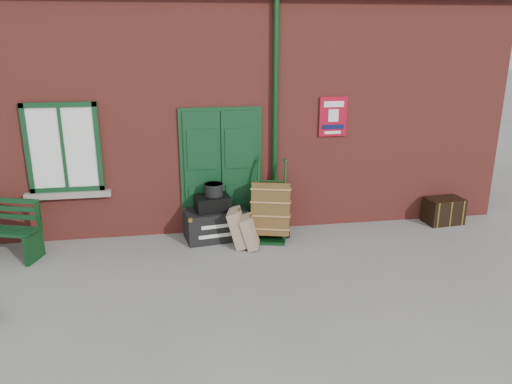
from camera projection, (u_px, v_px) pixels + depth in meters
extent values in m
plane|color=gray|center=(251.00, 265.00, 7.77)|extent=(80.00, 80.00, 0.00)
cube|color=maroon|center=(226.00, 106.00, 10.46)|extent=(10.00, 4.00, 4.00)
cube|color=#0F381B|center=(221.00, 173.00, 8.77)|extent=(1.42, 0.12, 2.32)
cube|color=white|center=(63.00, 148.00, 8.20)|extent=(1.20, 0.08, 1.50)
cylinder|color=#0E3817|center=(275.00, 121.00, 8.61)|extent=(0.10, 0.10, 4.00)
cube|color=#A70B20|center=(333.00, 117.00, 8.80)|extent=(0.50, 0.03, 0.70)
cube|color=#0E3817|center=(34.00, 247.00, 7.87)|extent=(0.21, 0.47, 0.47)
cube|color=black|center=(216.00, 224.00, 8.72)|extent=(1.12, 0.73, 0.52)
cube|color=black|center=(212.00, 203.00, 8.59)|extent=(0.63, 0.50, 0.26)
cylinder|color=black|center=(214.00, 190.00, 8.55)|extent=(0.36, 0.36, 0.21)
cube|color=#9D8367|center=(238.00, 228.00, 8.38)|extent=(0.45, 0.52, 0.66)
cube|color=#9D8367|center=(250.00, 232.00, 8.33)|extent=(0.40, 0.47, 0.57)
cube|color=#0E3817|center=(270.00, 240.00, 8.67)|extent=(0.61, 0.50, 0.05)
cylinder|color=#0E3817|center=(258.00, 200.00, 8.67)|extent=(0.14, 0.37, 1.34)
cylinder|color=#0E3817|center=(285.00, 201.00, 8.62)|extent=(0.14, 0.37, 1.34)
cylinder|color=black|center=(254.00, 229.00, 8.87)|extent=(0.12, 0.26, 0.25)
cylinder|color=black|center=(288.00, 230.00, 8.81)|extent=(0.12, 0.26, 0.25)
cube|color=brown|center=(271.00, 208.00, 8.67)|extent=(0.82, 0.85, 0.99)
cube|color=black|center=(444.00, 211.00, 9.45)|extent=(0.71, 0.50, 0.49)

